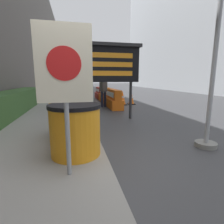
# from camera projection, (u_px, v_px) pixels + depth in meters

# --- Properties ---
(ground_plane) EXTENTS (120.00, 120.00, 0.00)m
(ground_plane) POSITION_uv_depth(u_px,v_px,m) (108.00, 169.00, 2.82)
(ground_plane) COLOR #38383A
(hedge_strip) EXTENTS (0.90, 7.81, 0.81)m
(hedge_strip) POSITION_uv_depth(u_px,v_px,m) (10.00, 103.00, 6.33)
(hedge_strip) COLOR #335628
(hedge_strip) RESTS_ON sidewalk_left
(barrel_drum_foreground) EXTENTS (0.86, 0.86, 0.86)m
(barrel_drum_foreground) POSITION_uv_depth(u_px,v_px,m) (75.00, 130.00, 2.91)
(barrel_drum_foreground) COLOR orange
(barrel_drum_foreground) RESTS_ON sidewalk_left
(barrel_drum_middle) EXTENTS (0.86, 0.86, 0.86)m
(barrel_drum_middle) POSITION_uv_depth(u_px,v_px,m) (70.00, 118.00, 3.79)
(barrel_drum_middle) COLOR orange
(barrel_drum_middle) RESTS_ON sidewalk_left
(warning_sign) EXTENTS (0.67, 0.08, 1.90)m
(warning_sign) POSITION_uv_depth(u_px,v_px,m) (65.00, 74.00, 2.09)
(warning_sign) COLOR gray
(warning_sign) RESTS_ON sidewalk_left
(message_board) EXTENTS (2.55, 0.36, 2.59)m
(message_board) POSITION_uv_depth(u_px,v_px,m) (104.00, 64.00, 5.87)
(message_board) COLOR #28282B
(message_board) RESTS_ON ground_plane
(jersey_barrier_orange_far) EXTENTS (0.55, 2.14, 0.92)m
(jersey_barrier_orange_far) POSITION_uv_depth(u_px,v_px,m) (113.00, 100.00, 8.89)
(jersey_barrier_orange_far) COLOR orange
(jersey_barrier_orange_far) RESTS_ON ground_plane
(jersey_barrier_orange_near) EXTENTS (0.55, 1.80, 0.93)m
(jersey_barrier_orange_near) POSITION_uv_depth(u_px,v_px,m) (105.00, 95.00, 11.24)
(jersey_barrier_orange_near) COLOR orange
(jersey_barrier_orange_near) RESTS_ON ground_plane
(jersey_barrier_red_striped) EXTENTS (0.60, 1.87, 0.83)m
(jersey_barrier_red_striped) POSITION_uv_depth(u_px,v_px,m) (100.00, 93.00, 13.17)
(jersey_barrier_red_striped) COLOR red
(jersey_barrier_red_striped) RESTS_ON ground_plane
(traffic_cone_near) EXTENTS (0.39, 0.39, 0.70)m
(traffic_cone_near) POSITION_uv_depth(u_px,v_px,m) (106.00, 92.00, 15.00)
(traffic_cone_near) COLOR black
(traffic_cone_near) RESTS_ON ground_plane
(traffic_cone_mid) EXTENTS (0.45, 0.45, 0.80)m
(traffic_cone_mid) POSITION_uv_depth(u_px,v_px,m) (122.00, 98.00, 9.77)
(traffic_cone_mid) COLOR black
(traffic_cone_mid) RESTS_ON ground_plane
(traffic_cone_far) EXTENTS (0.40, 0.40, 0.72)m
(traffic_cone_far) POSITION_uv_depth(u_px,v_px,m) (131.00, 98.00, 9.98)
(traffic_cone_far) COLOR black
(traffic_cone_far) RESTS_ON ground_plane
(traffic_light_near_curb) EXTENTS (0.28, 0.45, 4.33)m
(traffic_light_near_curb) POSITION_uv_depth(u_px,v_px,m) (81.00, 62.00, 17.96)
(traffic_light_near_curb) COLOR #2D2D30
(traffic_light_near_curb) RESTS_ON ground_plane
(pedestrian_worker) EXTENTS (0.35, 0.49, 1.68)m
(pedestrian_worker) POSITION_uv_depth(u_px,v_px,m) (103.00, 88.00, 8.94)
(pedestrian_worker) COLOR #23283D
(pedestrian_worker) RESTS_ON ground_plane
(steel_pole_right) EXTENTS (0.44, 0.44, 3.64)m
(steel_pole_right) POSITION_uv_depth(u_px,v_px,m) (211.00, 94.00, 3.53)
(steel_pole_right) COLOR gray
(steel_pole_right) RESTS_ON ground_plane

